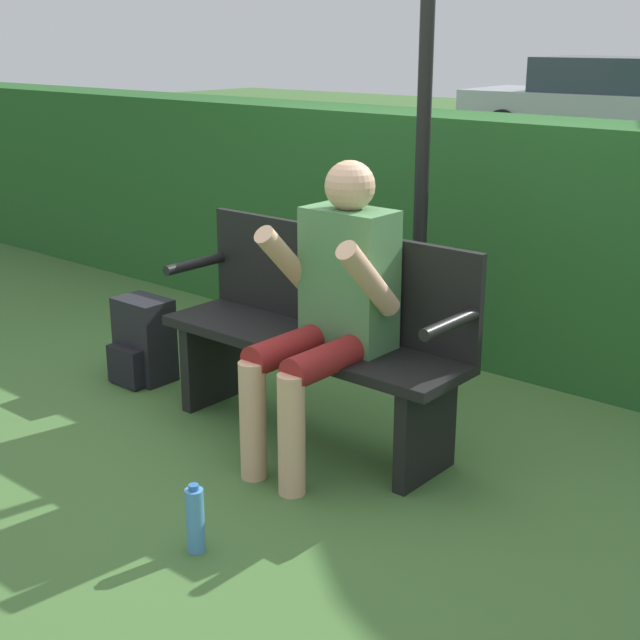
# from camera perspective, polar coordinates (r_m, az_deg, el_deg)

# --- Properties ---
(ground_plane) EXTENTS (40.00, 40.00, 0.00)m
(ground_plane) POSITION_cam_1_polar(r_m,az_deg,el_deg) (4.13, -0.70, -7.42)
(ground_plane) COLOR #426B33
(hedge_back) EXTENTS (12.00, 0.53, 1.34)m
(hedge_back) POSITION_cam_1_polar(r_m,az_deg,el_deg) (5.08, 10.49, 5.15)
(hedge_back) COLOR #235623
(hedge_back) RESTS_ON ground
(park_bench) EXTENTS (1.50, 0.41, 0.94)m
(park_bench) POSITION_cam_1_polar(r_m,az_deg,el_deg) (3.99, -0.13, -0.85)
(park_bench) COLOR black
(park_bench) RESTS_ON ground
(person_seated) EXTENTS (0.52, 0.65, 1.27)m
(person_seated) POSITION_cam_1_polar(r_m,az_deg,el_deg) (3.70, 0.74, 1.27)
(person_seated) COLOR #4C7F4C
(person_seated) RESTS_ON ground
(backpack) EXTENTS (0.30, 0.27, 0.45)m
(backpack) POSITION_cam_1_polar(r_m,az_deg,el_deg) (4.79, -11.28, -1.40)
(backpack) COLOR black
(backpack) RESTS_ON ground
(water_bottle) EXTENTS (0.07, 0.07, 0.26)m
(water_bottle) POSITION_cam_1_polar(r_m,az_deg,el_deg) (3.25, -7.99, -12.54)
(water_bottle) COLOR #4C8CCC
(water_bottle) RESTS_ON ground
(signpost) EXTENTS (0.35, 0.09, 2.83)m
(signpost) POSITION_cam_1_polar(r_m,az_deg,el_deg) (4.35, 6.72, 15.73)
(signpost) COLOR black
(signpost) RESTS_ON ground
(parked_car) EXTENTS (4.67, 2.13, 1.42)m
(parked_car) POSITION_cam_1_polar(r_m,az_deg,el_deg) (15.55, 18.02, 12.95)
(parked_car) COLOR #B7BCC6
(parked_car) RESTS_ON ground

